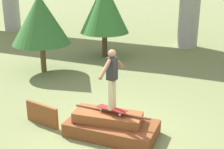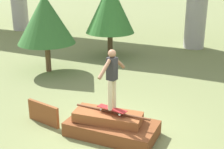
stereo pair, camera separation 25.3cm
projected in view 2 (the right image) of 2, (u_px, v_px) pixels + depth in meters
The scene contains 7 objects.
ground_plane at pixel (112, 135), 8.27m from camera, with size 80.00×80.00×0.00m, color olive.
scrap_pile at pixel (111, 126), 8.19m from camera, with size 2.37×1.27×0.70m.
scrap_plank_loose at pixel (43, 113), 8.78m from camera, with size 1.14×0.28×0.61m.
skateboard at pixel (112, 109), 7.98m from camera, with size 0.84×0.32×0.09m.
skater at pixel (112, 76), 7.68m from camera, with size 0.25×1.13×1.56m.
tree_behind_left at pixel (45, 19), 12.64m from camera, with size 2.38×2.38×3.22m.
tree_behind_right at pixel (110, 8), 14.70m from camera, with size 2.34×2.34×3.60m.
Camera 2 is at (3.13, -6.59, 4.20)m, focal length 50.00 mm.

